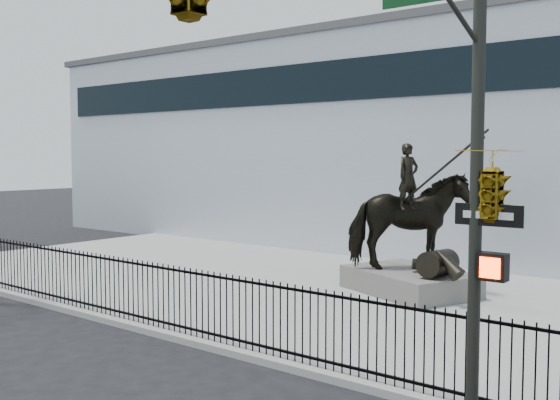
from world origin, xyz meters
The scene contains 7 objects.
ground centered at (0.00, 0.00, 0.00)m, with size 120.00×120.00×0.00m, color black.
plaza centered at (0.00, 7.00, 0.07)m, with size 30.00×12.00×0.15m, color #9B9B98.
building centered at (0.00, 20.00, 4.50)m, with size 44.00×14.00×9.00m, color silver.
picket_fence centered at (0.00, 1.25, 0.90)m, with size 22.10×0.10×1.50m.
statue_plinth centered at (1.79, 8.26, 0.48)m, with size 3.52×2.42×0.66m, color #63605B.
equestrian_statue centered at (1.86, 8.24, 2.19)m, with size 4.22×3.46×3.82m.
traffic_signal_right centered at (6.47, -2.00, 4.85)m, with size 2.17×6.86×7.00m.
Camera 1 is at (10.54, -8.52, 4.13)m, focal length 42.00 mm.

